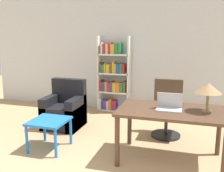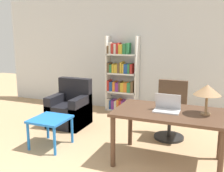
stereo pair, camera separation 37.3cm
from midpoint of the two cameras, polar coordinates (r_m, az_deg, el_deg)
The scene contains 8 objects.
wall_back at distance 6.13m, azimuth 10.72°, elevation 6.65°, with size 8.00×0.06×2.70m.
desk at distance 3.82m, azimuth 15.11°, elevation -6.82°, with size 1.51×0.90×0.77m.
laptop at distance 3.77m, azimuth 14.70°, elevation -4.58°, with size 0.36×0.24×0.24m.
table_lamp at distance 3.73m, azimuth 22.77°, elevation -0.91°, with size 0.36×0.36×0.41m.
office_chair at distance 4.84m, azimuth 14.82°, elevation -5.47°, with size 0.54×0.54×1.02m.
side_table_blue at distance 4.38m, azimuth -10.91°, elevation -7.81°, with size 0.57×0.59×0.49m.
armchair at distance 5.36m, azimuth -7.20°, elevation -5.22°, with size 0.71×0.70×0.93m.
bookshelf at distance 6.20m, azimuth 3.62°, elevation 2.02°, with size 0.76×0.28×1.78m.
Camera 2 is at (1.37, -1.40, 1.85)m, focal length 42.00 mm.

